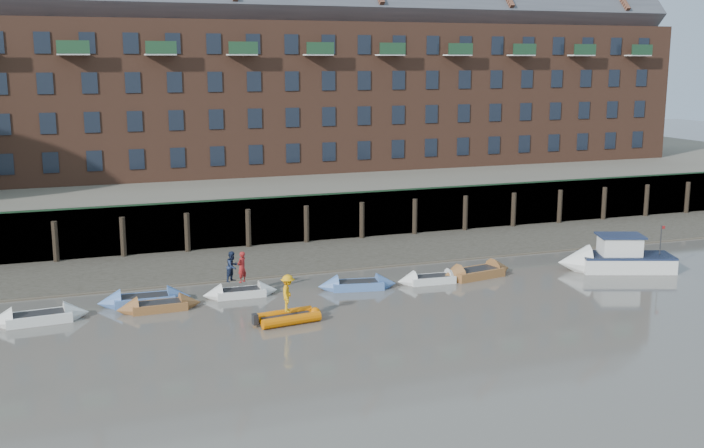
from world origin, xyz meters
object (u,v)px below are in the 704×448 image
motor_launch (607,259)px  rowboat_3 (240,293)px  rowboat_0 (39,318)px  rowboat_1 (145,300)px  rib_tender (290,317)px  person_rower_b (232,266)px  rowboat_2 (159,306)px  person_rower_a (242,267)px  rowboat_6 (476,273)px  rowboat_5 (431,279)px  rowboat_4 (357,285)px  person_rib_crew (288,293)px

motor_launch → rowboat_3: bearing=14.7°
rowboat_0 → motor_launch: size_ratio=0.67×
motor_launch → rowboat_0: bearing=18.2°
rowboat_1 → motor_launch: motor_launch is taller
rib_tender → person_rower_b: (-1.62, 5.28, 1.35)m
rowboat_0 → rowboat_2: bearing=-4.3°
rowboat_0 → person_rower_a: bearing=1.3°
rowboat_2 → rowboat_6: 17.84m
rowboat_1 → motor_launch: (26.45, -2.27, 0.46)m
rowboat_1 → rib_tender: (6.19, -5.24, 0.00)m
rib_tender → rowboat_5: bearing=15.6°
rowboat_0 → rowboat_3: size_ratio=1.17×
rowboat_4 → person_rower_b: size_ratio=2.74×
motor_launch → rowboat_1: bearing=15.1°
rowboat_1 → rowboat_4: bearing=-2.7°
rowboat_2 → person_rib_crew: size_ratio=2.34×
rowboat_1 → person_rib_crew: (6.12, -5.24, 1.17)m
rowboat_2 → rowboat_5: (14.94, 0.08, -0.01)m
rowboat_5 → rowboat_3: bearing=178.4°
rowboat_1 → person_rower_a: (4.99, -0.30, 1.36)m
person_rower_b → rowboat_2: bearing=157.5°
rib_tender → person_rower_a: (-1.20, 4.94, 1.36)m
rowboat_3 → rowboat_6: 13.54m
rowboat_1 → rowboat_6: (18.41, -1.03, 0.01)m
rowboat_4 → motor_launch: (15.27, -1.29, 0.48)m
person_rower_a → rowboat_5: bearing=135.6°
rowboat_3 → person_rower_a: 1.40m
rowboat_4 → motor_launch: motor_launch is taller
person_rower_b → person_rib_crew: 5.50m
rowboat_1 → rowboat_6: 18.44m
rowboat_4 → rib_tender: 6.57m
rowboat_5 → person_rib_crew: (-9.39, -4.03, 1.21)m
rib_tender → rowboat_4: bearing=32.7°
rib_tender → motor_launch: bearing=0.6°
rowboat_1 → person_rower_b: 4.76m
rowboat_2 → rowboat_3: size_ratio=1.05×
rowboat_1 → rib_tender: rowboat_1 is taller
rowboat_2 → rowboat_4: (10.62, 0.30, 0.01)m
rowboat_4 → person_rib_crew: bearing=-129.9°
rowboat_5 → person_rower_a: person_rower_a is taller
rowboat_2 → rib_tender: (5.62, -3.96, 0.03)m
rib_tender → person_rower_b: size_ratio=2.01×
rowboat_1 → rib_tender: size_ratio=1.44×
rowboat_5 → person_rower_a: bearing=178.6°
rowboat_4 → rib_tender: rowboat_4 is taller
rowboat_6 → rowboat_3: bearing=165.7°
rowboat_1 → motor_launch: 26.55m
rowboat_6 → rib_tender: size_ratio=1.57×
rowboat_2 → rowboat_4: 10.62m
rowboat_1 → rib_tender: bearing=-37.9°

